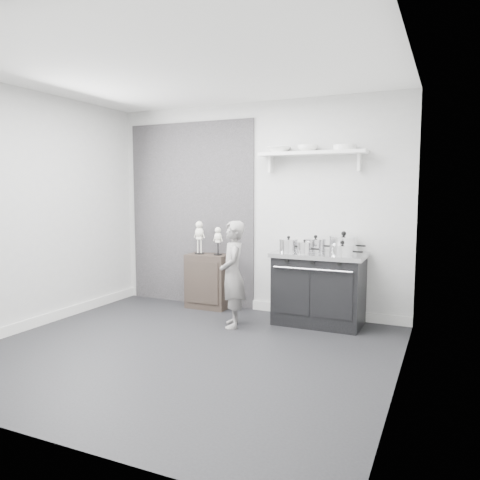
# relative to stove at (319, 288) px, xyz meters

# --- Properties ---
(ground) EXTENTS (4.00, 4.00, 0.00)m
(ground) POSITION_rel_stove_xyz_m (-0.97, -1.48, -0.43)
(ground) COLOR black
(ground) RESTS_ON ground
(room_shell) EXTENTS (4.02, 3.62, 2.71)m
(room_shell) POSITION_rel_stove_xyz_m (-1.06, -1.33, 1.21)
(room_shell) COLOR #BBBBB8
(room_shell) RESTS_ON ground
(wall_shelf) EXTENTS (1.30, 0.26, 0.24)m
(wall_shelf) POSITION_rel_stove_xyz_m (-0.17, 0.20, 1.58)
(wall_shelf) COLOR silver
(wall_shelf) RESTS_ON room_shell
(stove) EXTENTS (1.06, 0.66, 0.85)m
(stove) POSITION_rel_stove_xyz_m (0.00, 0.00, 0.00)
(stove) COLOR black
(stove) RESTS_ON ground
(side_cabinet) EXTENTS (0.56, 0.33, 0.73)m
(side_cabinet) POSITION_rel_stove_xyz_m (-1.55, 0.13, -0.07)
(side_cabinet) COLOR black
(side_cabinet) RESTS_ON ground
(child) EXTENTS (0.47, 0.53, 1.23)m
(child) POSITION_rel_stove_xyz_m (-0.88, -0.53, 0.19)
(child) COLOR slate
(child) RESTS_ON ground
(pot_front_left) EXTENTS (0.30, 0.22, 0.19)m
(pot_front_left) POSITION_rel_stove_xyz_m (-0.34, -0.12, 0.50)
(pot_front_left) COLOR silver
(pot_front_left) RESTS_ON stove
(pot_back_left) EXTENTS (0.34, 0.25, 0.20)m
(pot_back_left) POSITION_rel_stove_xyz_m (-0.08, 0.10, 0.50)
(pot_back_left) COLOR silver
(pot_back_left) RESTS_ON stove
(pot_back_right) EXTENTS (0.42, 0.34, 0.25)m
(pot_back_right) POSITION_rel_stove_xyz_m (0.25, 0.12, 0.52)
(pot_back_right) COLOR silver
(pot_back_right) RESTS_ON stove
(pot_front_right) EXTENTS (0.37, 0.28, 0.17)m
(pot_front_right) POSITION_rel_stove_xyz_m (0.30, -0.16, 0.48)
(pot_front_right) COLOR silver
(pot_front_right) RESTS_ON stove
(pot_front_center) EXTENTS (0.25, 0.17, 0.17)m
(pot_front_center) POSITION_rel_stove_xyz_m (-0.13, -0.18, 0.49)
(pot_front_center) COLOR silver
(pot_front_center) RESTS_ON stove
(skeleton_full) EXTENTS (0.14, 0.09, 0.51)m
(skeleton_full) POSITION_rel_stove_xyz_m (-1.68, 0.13, 0.55)
(skeleton_full) COLOR silver
(skeleton_full) RESTS_ON side_cabinet
(skeleton_torso) EXTENTS (0.12, 0.08, 0.43)m
(skeleton_torso) POSITION_rel_stove_xyz_m (-1.40, 0.13, 0.51)
(skeleton_torso) COLOR silver
(skeleton_torso) RESTS_ON side_cabinet
(bowl_large) EXTENTS (0.28, 0.28, 0.07)m
(bowl_large) POSITION_rel_stove_xyz_m (-0.59, 0.19, 1.64)
(bowl_large) COLOR white
(bowl_large) RESTS_ON wall_shelf
(bowl_small) EXTENTS (0.24, 0.24, 0.08)m
(bowl_small) POSITION_rel_stove_xyz_m (-0.22, 0.19, 1.65)
(bowl_small) COLOR white
(bowl_small) RESTS_ON wall_shelf
(plate_stack) EXTENTS (0.27, 0.27, 0.06)m
(plate_stack) POSITION_rel_stove_xyz_m (0.22, 0.19, 1.64)
(plate_stack) COLOR white
(plate_stack) RESTS_ON wall_shelf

